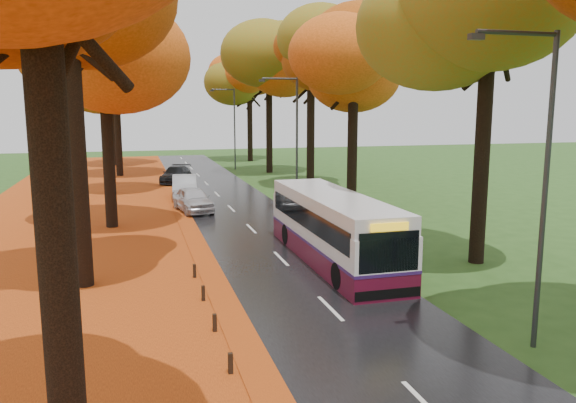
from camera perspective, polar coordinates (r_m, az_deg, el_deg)
name	(u,v)px	position (r m, az deg, el deg)	size (l,w,h in m)	color
road	(247,225)	(29.84, -4.15, -2.40)	(6.50, 90.00, 0.04)	black
centre_line	(247,225)	(29.83, -4.15, -2.36)	(0.12, 90.00, 0.01)	silver
leaf_verge	(66,235)	(29.48, -21.60, -3.23)	(12.00, 90.00, 0.02)	maroon
leaf_drift	(189,228)	(29.40, -9.99, -2.66)	(0.90, 90.00, 0.01)	#D05715
trees_left	(97,40)	(30.91, -18.84, 15.28)	(9.20, 74.00, 13.88)	black
trees_right	(363,45)	(33.34, 7.62, 15.50)	(9.30, 74.20, 13.96)	black
streetlamp_near	(538,168)	(15.18, 24.08, 3.15)	(2.45, 0.18, 8.00)	#333538
streetlamp_mid	(293,131)	(35.02, 0.51, 7.14)	(2.45, 0.18, 8.00)	#333538
streetlamp_far	(232,122)	(56.48, -5.71, 8.01)	(2.45, 0.18, 8.00)	#333538
bus	(333,226)	(22.65, 4.60, -2.53)	(2.39, 10.31, 2.71)	#4E0C20
car_white	(193,199)	(33.91, -9.63, 0.22)	(1.72, 4.27, 1.45)	silver
car_silver	(185,186)	(39.33, -10.46, 1.53)	(1.62, 4.64, 1.53)	#999CA0
car_dark	(176,174)	(47.20, -11.32, 2.71)	(1.90, 4.67, 1.35)	black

